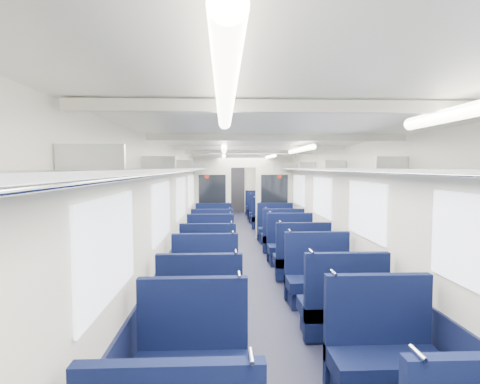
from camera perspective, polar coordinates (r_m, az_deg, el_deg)
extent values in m
cube|color=black|center=(8.18, 1.51, -10.43)|extent=(2.80, 18.00, 0.01)
cube|color=silver|center=(7.94, 1.54, 6.25)|extent=(2.80, 18.00, 0.01)
cube|color=beige|center=(8.00, -8.54, -2.24)|extent=(0.02, 18.00, 2.35)
cube|color=black|center=(8.12, -8.38, -8.03)|extent=(0.03, 17.90, 0.70)
cube|color=beige|center=(8.19, 11.35, -2.13)|extent=(0.02, 18.00, 2.35)
cube|color=black|center=(8.31, 11.17, -7.80)|extent=(0.03, 17.90, 0.70)
cube|color=beige|center=(16.94, -0.61, 0.95)|extent=(2.80, 0.02, 2.35)
cube|color=#B2B5BA|center=(7.94, -7.30, 3.48)|extent=(0.34, 17.40, 0.04)
cylinder|color=silver|center=(7.92, -6.00, 3.34)|extent=(0.02, 17.40, 0.02)
cube|color=#B2B5BA|center=(2.02, -21.71, 4.82)|extent=(0.34, 0.03, 0.14)
cube|color=#B2B5BA|center=(3.97, -12.15, 4.34)|extent=(0.34, 0.03, 0.14)
cube|color=#B2B5BA|center=(5.95, -8.92, 4.16)|extent=(0.34, 0.03, 0.14)
cube|color=#B2B5BA|center=(7.94, -7.31, 4.06)|extent=(0.34, 0.03, 0.14)
cube|color=#B2B5BA|center=(9.93, -6.34, 4.00)|extent=(0.34, 0.03, 0.14)
cube|color=#B2B5BA|center=(11.93, -5.70, 3.95)|extent=(0.34, 0.03, 0.14)
cube|color=#B2B5BA|center=(13.93, -5.24, 3.93)|extent=(0.34, 0.03, 0.14)
cube|color=#B2B5BA|center=(15.92, -4.90, 3.90)|extent=(0.34, 0.03, 0.14)
cube|color=#B2B5BA|center=(8.11, 10.18, 3.46)|extent=(0.34, 17.40, 0.04)
cylinder|color=silver|center=(8.07, 8.93, 3.33)|extent=(0.02, 17.40, 0.02)
cube|color=#B2B5BA|center=(4.29, 22.01, 4.10)|extent=(0.34, 0.03, 0.14)
cube|color=#B2B5BA|center=(6.17, 14.27, 4.07)|extent=(0.34, 0.03, 0.14)
cube|color=#B2B5BA|center=(8.11, 10.19, 4.02)|extent=(0.34, 0.03, 0.14)
cube|color=#B2B5BA|center=(10.07, 7.69, 3.98)|extent=(0.34, 0.03, 0.14)
cube|color=#B2B5BA|center=(12.04, 6.00, 3.95)|extent=(0.34, 0.03, 0.14)
cube|color=#B2B5BA|center=(14.02, 4.79, 3.93)|extent=(0.34, 0.03, 0.14)
cube|color=#B2B5BA|center=(16.01, 3.88, 3.91)|extent=(0.34, 0.03, 0.14)
cube|color=white|center=(2.89, -19.17, -8.10)|extent=(0.02, 1.30, 0.75)
cube|color=white|center=(5.11, -11.76, -2.88)|extent=(0.02, 1.30, 0.75)
cube|color=white|center=(7.38, -8.89, -0.83)|extent=(0.02, 1.30, 0.75)
cube|color=white|center=(9.66, -7.38, 0.26)|extent=(0.02, 1.30, 0.75)
cube|color=white|center=(12.45, -6.29, 1.04)|extent=(0.02, 1.30, 0.75)
cube|color=white|center=(14.74, -5.70, 1.46)|extent=(0.02, 1.30, 0.75)
cube|color=white|center=(5.40, 18.55, -2.64)|extent=(0.02, 1.30, 0.75)
cube|color=white|center=(7.58, 12.31, -0.75)|extent=(0.02, 1.30, 0.75)
cube|color=white|center=(9.82, 8.88, 0.30)|extent=(0.02, 1.30, 0.75)
cube|color=white|center=(12.57, 6.37, 1.07)|extent=(0.02, 1.30, 0.75)
cube|color=white|center=(14.85, 5.00, 1.48)|extent=(0.02, 1.30, 0.75)
cube|color=beige|center=(2.01, 13.94, 12.41)|extent=(2.70, 0.06, 0.06)
cube|color=beige|center=(3.96, 5.65, 8.17)|extent=(2.70, 0.06, 0.06)
cube|color=beige|center=(5.94, 2.90, 6.70)|extent=(2.70, 0.06, 0.06)
cube|color=beige|center=(7.94, 1.54, 5.96)|extent=(2.70, 0.06, 0.06)
cube|color=beige|center=(9.93, 0.72, 5.52)|extent=(2.70, 0.06, 0.06)
cube|color=beige|center=(11.93, 0.18, 5.22)|extent=(2.70, 0.06, 0.06)
cube|color=beige|center=(13.92, -0.21, 5.01)|extent=(2.70, 0.06, 0.06)
cube|color=beige|center=(15.92, -0.50, 4.85)|extent=(2.70, 0.06, 0.06)
cylinder|color=white|center=(1.43, -2.23, 14.08)|extent=(0.07, 1.60, 0.07)
cylinder|color=white|center=(5.42, -2.44, 6.46)|extent=(0.07, 1.60, 0.07)
cylinder|color=white|center=(8.91, -2.46, 5.40)|extent=(0.07, 1.60, 0.07)
cylinder|color=white|center=(13.41, -2.48, 4.84)|extent=(0.07, 1.60, 0.07)
cylinder|color=white|center=(5.53, 9.12, 6.37)|extent=(0.07, 1.60, 0.07)
cylinder|color=white|center=(8.98, 4.60, 5.38)|extent=(0.07, 1.60, 0.07)
cylinder|color=white|center=(13.46, 2.23, 4.84)|extent=(0.07, 1.60, 0.07)
cube|color=black|center=(16.89, -0.61, 0.34)|extent=(0.75, 0.06, 2.00)
cube|color=beige|center=(10.61, -4.21, -0.74)|extent=(1.05, 0.08, 2.35)
cube|color=black|center=(10.55, -4.22, 0.46)|extent=(0.76, 0.02, 0.80)
cylinder|color=red|center=(10.54, -5.05, 2.36)|extent=(0.12, 0.01, 0.12)
cube|color=beige|center=(10.71, 5.20, -0.70)|extent=(1.05, 0.08, 2.35)
cube|color=black|center=(10.64, 5.24, 0.48)|extent=(0.76, 0.02, 0.80)
cylinder|color=red|center=(10.64, 6.05, 2.36)|extent=(0.12, 0.01, 0.12)
cube|color=beige|center=(10.59, 0.52, 4.68)|extent=(0.70, 0.08, 0.35)
cylinder|color=silver|center=(2.04, 1.71, -23.63)|extent=(0.02, 0.15, 0.02)
cylinder|color=silver|center=(2.26, 25.36, -21.19)|extent=(0.02, 0.15, 0.02)
cube|color=#0B1236|center=(3.47, -7.39, -25.10)|extent=(0.96, 0.50, 0.16)
cube|color=#0B1236|center=(3.56, -7.12, -20.64)|extent=(0.96, 0.09, 1.03)
cylinder|color=silver|center=(3.37, -0.11, -12.40)|extent=(0.02, 0.15, 0.02)
cube|color=#0B1236|center=(3.75, 21.29, -23.03)|extent=(0.96, 0.50, 0.16)
cube|color=#0B1236|center=(3.84, 20.06, -19.02)|extent=(0.96, 0.09, 1.03)
cylinder|color=silver|center=(3.53, 14.01, -11.77)|extent=(0.02, 0.15, 0.02)
cube|color=#0B1236|center=(4.66, -5.96, -17.33)|extent=(0.96, 0.50, 0.16)
cube|color=black|center=(4.74, -5.94, -19.66)|extent=(0.88, 0.40, 0.25)
cube|color=#0B1236|center=(4.39, -6.15, -15.82)|extent=(0.96, 0.09, 1.03)
cylinder|color=silver|center=(4.24, -0.63, -9.03)|extent=(0.02, 0.15, 0.02)
cube|color=#0B1236|center=(4.84, 14.96, -16.61)|extent=(0.96, 0.50, 0.16)
cube|color=black|center=(4.91, 14.92, -18.87)|extent=(0.88, 0.40, 0.25)
cube|color=#0B1236|center=(4.59, 15.81, -15.09)|extent=(0.96, 0.09, 1.03)
cylinder|color=silver|center=(4.34, 10.76, -8.81)|extent=(0.02, 0.15, 0.02)
cube|color=#0B1236|center=(5.47, -5.40, -14.08)|extent=(0.96, 0.50, 0.16)
cube|color=black|center=(5.54, -5.39, -16.11)|extent=(0.88, 0.40, 0.25)
cube|color=#0B1236|center=(5.61, -5.30, -11.46)|extent=(0.96, 0.09, 1.03)
cylinder|color=silver|center=(5.49, -1.06, -6.09)|extent=(0.02, 0.15, 0.02)
cube|color=#0B1236|center=(5.71, 12.02, -13.39)|extent=(0.96, 0.50, 0.16)
cube|color=black|center=(5.77, 11.99, -15.35)|extent=(0.88, 0.40, 0.25)
cube|color=#0B1236|center=(5.84, 11.53, -10.91)|extent=(0.96, 0.09, 1.03)
cylinder|color=silver|center=(5.65, 7.57, -5.85)|extent=(0.02, 0.15, 0.02)
cube|color=#0B1236|center=(6.80, -4.80, -10.51)|extent=(0.96, 0.50, 0.16)
cube|color=black|center=(6.86, -4.79, -12.18)|extent=(0.88, 0.40, 0.25)
cube|color=#0B1236|center=(6.55, -4.88, -9.23)|extent=(0.96, 0.09, 1.03)
cylinder|color=silver|center=(6.45, -1.28, -4.61)|extent=(0.02, 0.15, 0.02)
cube|color=#0B1236|center=(6.98, 9.18, -10.17)|extent=(0.96, 0.50, 0.16)
cube|color=black|center=(7.03, 9.17, -11.80)|extent=(0.88, 0.40, 0.25)
cube|color=#0B1236|center=(6.74, 9.56, -8.91)|extent=(0.96, 0.09, 1.03)
cylinder|color=silver|center=(6.57, 6.12, -4.48)|extent=(0.02, 0.15, 0.02)
cube|color=#0B1236|center=(7.69, -4.53, -8.84)|extent=(0.96, 0.50, 0.16)
cube|color=black|center=(7.74, -4.52, -10.33)|extent=(0.88, 0.40, 0.25)
cube|color=#0B1236|center=(7.85, -4.48, -7.06)|extent=(0.96, 0.09, 1.03)
cylinder|color=silver|center=(7.76, -1.49, -3.19)|extent=(0.02, 0.15, 0.02)
cube|color=#0B1236|center=(7.90, 7.75, -8.51)|extent=(0.96, 0.50, 0.16)
cube|color=black|center=(7.95, 7.74, -9.96)|extent=(0.88, 0.40, 0.25)
cube|color=#0B1236|center=(8.06, 7.51, -6.80)|extent=(0.96, 0.09, 1.03)
cylinder|color=silver|center=(7.92, 4.63, -3.07)|extent=(0.02, 0.15, 0.02)
cube|color=#0B1236|center=(8.99, -4.23, -6.99)|extent=(0.96, 0.50, 0.16)
cube|color=black|center=(9.03, -4.22, -8.27)|extent=(0.88, 0.40, 0.25)
cube|color=#0B1236|center=(8.75, -4.27, -5.94)|extent=(0.96, 0.09, 1.03)
cylinder|color=silver|center=(8.67, -1.60, -2.46)|extent=(0.02, 0.15, 0.02)
cube|color=#0B1236|center=(9.08, 6.38, -6.90)|extent=(0.96, 0.50, 0.16)
cube|color=black|center=(9.12, 6.37, -8.17)|extent=(0.88, 0.40, 0.25)
cube|color=#0B1236|center=(8.84, 6.60, -5.85)|extent=(0.96, 0.09, 1.03)
cylinder|color=silver|center=(8.71, 3.97, -2.44)|extent=(0.02, 0.15, 0.02)
cube|color=#0B1236|center=(10.00, -4.05, -5.89)|extent=(0.96, 0.50, 0.16)
cube|color=black|center=(10.04, -4.04, -7.05)|extent=(0.88, 0.40, 0.25)
cube|color=#0B1236|center=(10.18, -4.02, -4.57)|extent=(0.96, 0.09, 1.03)
cylinder|color=silver|center=(10.11, -1.73, -1.58)|extent=(0.02, 0.15, 0.02)
cube|color=#0B1236|center=(10.09, 5.47, -5.82)|extent=(0.96, 0.50, 0.16)
cube|color=black|center=(10.12, 5.46, -6.97)|extent=(0.88, 0.40, 0.25)
cube|color=#0B1236|center=(10.26, 5.32, -4.51)|extent=(0.96, 0.09, 1.03)
cylinder|color=silver|center=(10.15, 3.05, -1.56)|extent=(0.02, 0.15, 0.02)
cube|color=#0B1236|center=(12.23, -3.77, -4.13)|extent=(0.96, 0.50, 0.16)
cube|color=black|center=(12.26, -3.76, -5.08)|extent=(0.88, 0.40, 0.25)
cube|color=#0B1236|center=(12.00, -3.79, -3.30)|extent=(0.96, 0.09, 1.03)
cylinder|color=silver|center=(11.94, -1.85, -0.76)|extent=(0.02, 0.15, 0.02)
cube|color=#0B1236|center=(12.40, 3.95, -4.02)|extent=(0.96, 0.50, 0.16)
cube|color=black|center=(12.43, 3.95, -4.96)|extent=(0.88, 0.40, 0.25)
cube|color=#0B1236|center=(12.17, 4.07, -3.20)|extent=(0.96, 0.09, 1.03)
cylinder|color=silver|center=(12.08, 2.16, -0.71)|extent=(0.02, 0.15, 0.02)
cube|color=#0B1236|center=(13.14, -3.68, -3.58)|extent=(0.96, 0.50, 0.16)
cube|color=black|center=(13.16, -3.67, -4.47)|extent=(0.88, 0.40, 0.25)
cube|color=#0B1236|center=(13.32, -3.66, -2.60)|extent=(0.96, 0.09, 1.03)
cylinder|color=silver|center=(13.27, -1.91, -0.31)|extent=(0.02, 0.15, 0.02)
cube|color=#0B1236|center=(13.40, 3.47, -3.43)|extent=(0.96, 0.50, 0.16)
cube|color=black|center=(13.43, 3.46, -4.30)|extent=(0.88, 0.40, 0.25)
cube|color=#0B1236|center=(13.58, 3.38, -2.47)|extent=(0.96, 0.09, 1.03)
cylinder|color=silver|center=(13.50, 1.67, -0.24)|extent=(0.02, 0.15, 0.02)
cube|color=#0B1236|center=(14.45, -3.57, -2.91)|extent=(0.96, 0.50, 0.16)
cube|color=black|center=(14.47, -3.57, -3.72)|extent=(0.88, 0.40, 0.25)
cube|color=#0B1236|center=(14.22, -3.59, -2.20)|extent=(0.96, 0.09, 1.03)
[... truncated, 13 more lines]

